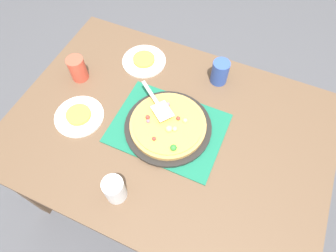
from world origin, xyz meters
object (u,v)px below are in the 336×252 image
pizza_pan (168,127)px  pizza_server (157,103)px  pizza (168,125)px  served_slice_right (144,59)px  cup_far (220,72)px  plate_far_right (144,61)px  cup_near (78,69)px  cup_corner (115,189)px  plate_near_left (79,116)px  served_slice_left (79,115)px

pizza_pan → pizza_server: (0.08, -0.06, 0.06)m
pizza → served_slice_right: 0.41m
served_slice_right → cup_far: (-0.38, -0.04, 0.04)m
plate_far_right → cup_near: cup_near is taller
plate_far_right → cup_corner: cup_corner is taller
pizza_pan → cup_far: 0.37m
plate_near_left → served_slice_left: 0.01m
pizza → cup_far: cup_far is taller
pizza → served_slice_left: pizza is taller
pizza → pizza_server: 0.11m
plate_near_left → cup_near: bearing=-58.7°
plate_far_right → served_slice_left: bearing=74.2°
plate_far_right → served_slice_right: size_ratio=2.00×
pizza_pan → served_slice_right: 0.41m
cup_corner → pizza_server: 0.41m
cup_corner → pizza_server: bearing=-87.4°
served_slice_right → pizza_server: pizza_server is taller
plate_near_left → cup_far: size_ratio=1.83×
plate_near_left → plate_far_right: same height
served_slice_left → cup_far: 0.68m
cup_near → cup_corner: (-0.45, 0.44, 0.00)m
plate_far_right → cup_corner: bearing=107.7°
served_slice_right → cup_far: bearing=-174.4°
cup_corner → pizza_server: (0.02, -0.41, 0.01)m
plate_near_left → pizza_server: pizza_server is taller
plate_far_right → served_slice_right: bearing=0.0°
cup_far → pizza_server: cup_far is taller
served_slice_right → cup_corner: 0.69m
plate_near_left → cup_near: cup_near is taller
pizza → served_slice_right: size_ratio=3.00×
pizza → cup_corner: 0.36m
pizza_pan → served_slice_right: size_ratio=3.45×
pizza_pan → plate_near_left: 0.40m
cup_near → cup_corner: same height
cup_corner → cup_near: bearing=-44.6°
pizza_server → cup_corner: bearing=92.6°
pizza_pan → cup_near: size_ratio=3.17×
pizza_pan → plate_near_left: pizza_pan is taller
pizza → pizza_server: size_ratio=1.58×
plate_near_left → served_slice_left: served_slice_left is taller
served_slice_right → cup_corner: bearing=107.7°
cup_far → served_slice_left: bearing=42.2°
plate_near_left → cup_corner: (-0.33, 0.24, 0.06)m
pizza → plate_near_left: pizza is taller
served_slice_left → served_slice_right: same height
cup_far → cup_corner: same height
served_slice_left → cup_near: cup_near is taller
cup_near → pizza: bearing=169.6°
pizza_pan → pizza: bearing=119.8°
pizza_pan → served_slice_left: 0.40m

